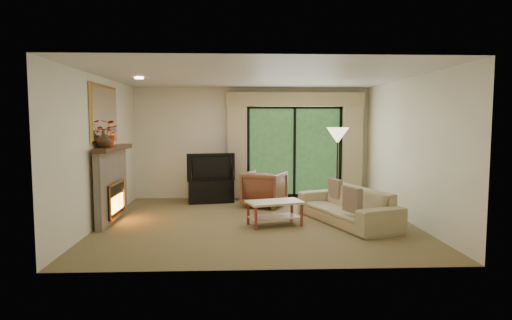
{
  "coord_description": "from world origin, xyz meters",
  "views": [
    {
      "loc": [
        -0.33,
        -7.58,
        1.81
      ],
      "look_at": [
        0.0,
        0.3,
        1.1
      ],
      "focal_mm": 30.0,
      "sensor_mm": 36.0,
      "label": 1
    }
  ],
  "objects_px": {
    "media_console": "(211,191)",
    "coffee_table": "(275,213)",
    "armchair": "(264,189)",
    "sofa": "(347,206)"
  },
  "relations": [
    {
      "from": "media_console",
      "to": "coffee_table",
      "type": "bearing_deg",
      "value": -70.47
    },
    {
      "from": "armchair",
      "to": "sofa",
      "type": "bearing_deg",
      "value": 155.6
    },
    {
      "from": "armchair",
      "to": "coffee_table",
      "type": "bearing_deg",
      "value": 116.55
    },
    {
      "from": "sofa",
      "to": "coffee_table",
      "type": "bearing_deg",
      "value": -104.76
    },
    {
      "from": "media_console",
      "to": "coffee_table",
      "type": "relative_size",
      "value": 1.05
    },
    {
      "from": "armchair",
      "to": "sofa",
      "type": "xyz_separation_m",
      "value": [
        1.38,
        -1.55,
        -0.06
      ]
    },
    {
      "from": "media_console",
      "to": "coffee_table",
      "type": "height_order",
      "value": "media_console"
    },
    {
      "from": "armchair",
      "to": "coffee_table",
      "type": "xyz_separation_m",
      "value": [
        0.07,
        -1.67,
        -0.16
      ]
    },
    {
      "from": "sofa",
      "to": "armchair",
      "type": "bearing_deg",
      "value": -158.33
    },
    {
      "from": "media_console",
      "to": "sofa",
      "type": "bearing_deg",
      "value": -49.29
    }
  ]
}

